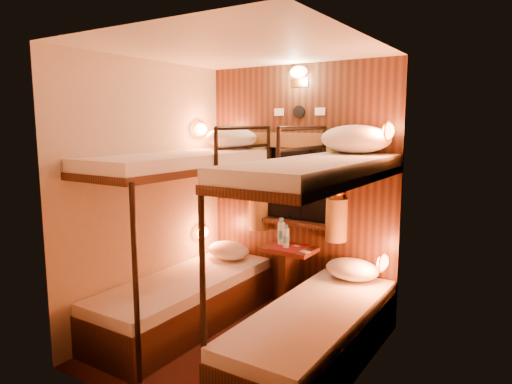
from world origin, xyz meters
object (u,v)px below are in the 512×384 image
Objects in this scene: bottle_left at (281,233)px; table at (289,271)px; bunk_right at (315,295)px; bottle_right at (286,238)px; bunk_left at (185,266)px.

table is at bearing -26.15° from bottle_left.
bunk_right is 7.10× the size of bottle_left.
bunk_left is at bearing -129.68° from bottle_right.
bottle_right is at bearing -40.85° from bottle_left.
bunk_left is at bearing -122.07° from bottle_left.
bunk_right is at bearing -50.33° from table.
bunk_right reaches higher than bottle_left.
table is 2.45× the size of bottle_left.
bottle_right is (0.10, -0.09, -0.02)m from bottle_left.
bunk_right is 8.47× the size of bottle_right.
bottle_left is (-0.77, 0.84, 0.21)m from bunk_right.
bottle_left reaches higher than table.
bunk_left is 1.02m from table.
bunk_left is at bearing 180.00° from bunk_right.
bunk_right reaches higher than bottle_right.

